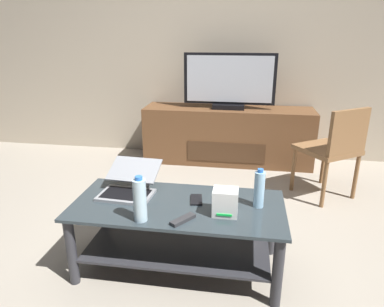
% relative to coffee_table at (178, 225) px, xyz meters
% --- Properties ---
extents(ground_plane, '(7.68, 7.68, 0.00)m').
position_rel_coffee_table_xyz_m(ground_plane, '(0.01, 0.02, -0.31)').
color(ground_plane, '#9E9384').
extents(back_wall, '(6.40, 0.12, 2.80)m').
position_rel_coffee_table_xyz_m(back_wall, '(0.01, 2.32, 1.09)').
color(back_wall, '#B2A38C').
rests_on(back_wall, ground).
extents(coffee_table, '(1.27, 0.59, 0.45)m').
position_rel_coffee_table_xyz_m(coffee_table, '(0.00, 0.00, 0.00)').
color(coffee_table, '#2D383D').
rests_on(coffee_table, ground).
extents(media_cabinet, '(1.88, 0.48, 0.63)m').
position_rel_coffee_table_xyz_m(media_cabinet, '(0.18, 2.00, 0.01)').
color(media_cabinet, brown).
rests_on(media_cabinet, ground).
extents(television, '(0.99, 0.20, 0.59)m').
position_rel_coffee_table_xyz_m(television, '(0.18, 1.98, 0.61)').
color(television, black).
rests_on(television, media_cabinet).
extents(dining_chair, '(0.61, 0.61, 0.84)m').
position_rel_coffee_table_xyz_m(dining_chair, '(1.15, 1.19, 0.18)').
color(dining_chair, brown).
rests_on(dining_chair, ground).
extents(laptop, '(0.35, 0.39, 0.17)m').
position_rel_coffee_table_xyz_m(laptop, '(-0.34, 0.11, 0.20)').
color(laptop, gray).
rests_on(laptop, coffee_table).
extents(router_box, '(0.14, 0.12, 0.15)m').
position_rel_coffee_table_xyz_m(router_box, '(0.29, -0.08, 0.22)').
color(router_box, white).
rests_on(router_box, coffee_table).
extents(water_bottle_near, '(0.07, 0.07, 0.26)m').
position_rel_coffee_table_xyz_m(water_bottle_near, '(-0.16, -0.22, 0.27)').
color(water_bottle_near, silver).
rests_on(water_bottle_near, coffee_table).
extents(water_bottle_far, '(0.06, 0.06, 0.24)m').
position_rel_coffee_table_xyz_m(water_bottle_far, '(0.48, 0.05, 0.25)').
color(water_bottle_far, '#99C6E5').
rests_on(water_bottle_far, coffee_table).
extents(cell_phone, '(0.09, 0.15, 0.01)m').
position_rel_coffee_table_xyz_m(cell_phone, '(0.10, 0.06, 0.15)').
color(cell_phone, black).
rests_on(cell_phone, coffee_table).
extents(tv_remote, '(0.13, 0.16, 0.02)m').
position_rel_coffee_table_xyz_m(tv_remote, '(0.07, -0.19, 0.15)').
color(tv_remote, '#2D2D30').
rests_on(tv_remote, coffee_table).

